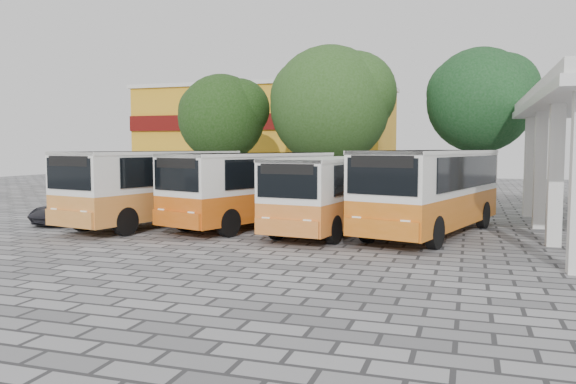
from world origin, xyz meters
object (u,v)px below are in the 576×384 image
(bus_far_right, at_px, (431,186))
(parked_car, at_px, (75,210))
(bus_centre_right, at_px, (332,189))
(bus_centre_left, at_px, (253,184))
(bus_far_left, at_px, (155,182))

(bus_far_right, distance_m, parked_car, 15.05)
(bus_centre_right, xyz_separation_m, bus_far_right, (3.68, 0.43, 0.17))
(bus_centre_right, bearing_deg, bus_centre_left, 178.67)
(bus_centre_left, bearing_deg, bus_far_right, 17.93)
(bus_far_left, xyz_separation_m, parked_car, (-3.69, -0.51, -1.24))
(bus_far_left, xyz_separation_m, bus_centre_left, (4.08, 0.92, -0.04))
(bus_centre_left, xyz_separation_m, bus_centre_right, (3.49, -0.57, -0.09))
(bus_centre_left, xyz_separation_m, parked_car, (-7.76, -1.43, -1.19))
(bus_far_left, bearing_deg, bus_far_right, 16.73)
(bus_centre_left, distance_m, parked_car, 7.98)
(parked_car, bearing_deg, bus_centre_right, 13.55)
(bus_centre_left, bearing_deg, parked_car, -150.56)
(bus_far_left, relative_size, bus_far_right, 0.97)
(bus_centre_left, relative_size, bus_far_right, 0.97)
(bus_centre_left, bearing_deg, bus_centre_right, 9.75)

